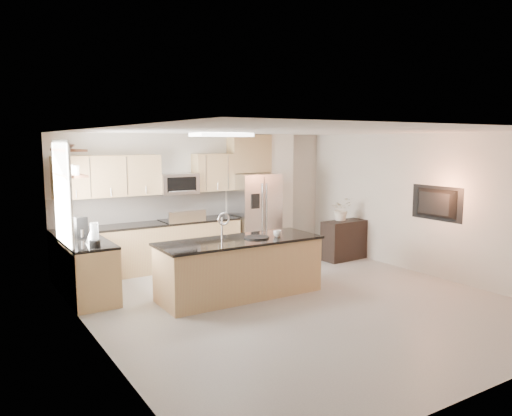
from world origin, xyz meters
TOP-DOWN VIEW (x-y plane):
  - floor at (0.00, 0.00)m, footprint 6.50×6.50m
  - ceiling at (0.00, 0.00)m, footprint 6.00×6.50m
  - wall_back at (0.00, 3.25)m, footprint 6.00×0.02m
  - wall_front at (0.00, -3.25)m, footprint 6.00×0.02m
  - wall_left at (-3.00, 0.00)m, footprint 0.02×6.50m
  - wall_right at (3.00, 0.00)m, footprint 0.02×6.50m
  - back_counter at (-1.23, 2.93)m, footprint 3.55×0.66m
  - left_counter at (-2.67, 1.85)m, footprint 0.66×1.50m
  - range at (-0.60, 2.92)m, footprint 0.76×0.64m
  - upper_cabinets at (-1.30, 3.09)m, footprint 3.50×0.33m
  - microwave at (-0.60, 3.04)m, footprint 0.76×0.40m
  - refrigerator at (1.06, 2.87)m, footprint 0.92×0.78m
  - partition_column at (1.82, 3.10)m, footprint 0.60×0.30m
  - window at (-2.98, 1.85)m, footprint 0.04×1.15m
  - shelf_lower at (-2.85, 1.95)m, footprint 0.30×1.20m
  - shelf_upper at (-2.85, 1.95)m, footprint 0.30×1.20m
  - ceiling_fixture at (-0.40, 1.60)m, footprint 1.00×0.50m
  - island at (-0.58, 0.70)m, footprint 2.65×0.99m
  - credenza at (2.55, 1.69)m, footprint 1.04×0.49m
  - cup at (0.05, 0.56)m, footprint 0.15×0.15m
  - platter at (-0.29, 0.65)m, footprint 0.48×0.48m
  - blender at (-2.67, 1.28)m, footprint 0.16×0.16m
  - kettle at (-2.62, 1.66)m, footprint 0.19×0.19m
  - coffee_maker at (-2.69, 2.11)m, footprint 0.22×0.25m
  - bowl at (-2.85, 2.14)m, footprint 0.38×0.38m
  - flower_vase at (2.49, 1.76)m, footprint 0.67×0.59m
  - television at (2.91, -0.20)m, footprint 0.14×1.08m

SIDE VIEW (x-z plane):
  - floor at x=0.00m, z-range 0.00..0.00m
  - credenza at x=2.55m, z-range 0.00..0.81m
  - island at x=-0.58m, z-range -0.21..1.13m
  - left_counter at x=-2.67m, z-range 0.00..0.92m
  - back_counter at x=-1.23m, z-range -0.25..1.19m
  - range at x=-0.60m, z-range -0.10..1.04m
  - refrigerator at x=1.06m, z-range 0.00..1.78m
  - platter at x=-0.29m, z-range 0.91..0.94m
  - cup at x=0.05m, z-range 0.91..1.02m
  - kettle at x=-2.62m, z-range 0.91..1.15m
  - blender at x=-2.67m, z-range 0.90..1.26m
  - coffee_maker at x=-2.69m, z-range 0.91..1.26m
  - flower_vase at x=2.49m, z-range 0.81..1.54m
  - wall_back at x=0.00m, z-range 0.00..2.60m
  - wall_front at x=0.00m, z-range 0.00..2.60m
  - wall_left at x=-3.00m, z-range 0.00..2.60m
  - wall_right at x=3.00m, z-range 0.00..2.60m
  - partition_column at x=1.82m, z-range 0.00..2.60m
  - television at x=2.91m, z-range 1.04..1.66m
  - microwave at x=-0.60m, z-range 1.43..1.83m
  - window at x=-2.98m, z-range 0.83..2.47m
  - upper_cabinets at x=-1.30m, z-range 1.45..2.20m
  - shelf_lower at x=-2.85m, z-range 1.93..1.97m
  - shelf_upper at x=-2.85m, z-range 2.30..2.34m
  - bowl at x=-2.85m, z-range 2.34..2.43m
  - ceiling_fixture at x=-0.40m, z-range 2.53..2.59m
  - ceiling at x=0.00m, z-range 2.59..2.61m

